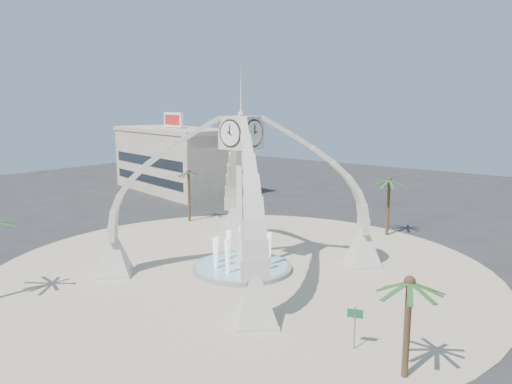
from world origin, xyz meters
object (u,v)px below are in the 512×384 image
Objects in this scene: palm_east at (410,283)px; street_sign at (355,319)px; fountain at (242,267)px; clock_tower at (241,191)px; palm_north at (389,180)px; palm_west at (188,173)px.

street_sign is at bearing 163.50° from palm_east.
fountain is 3.18× the size of street_sign.
palm_north is at bearing 75.23° from clock_tower.
fountain is 18.77m from palm_west.
fountain is 1.26× the size of palm_west.
street_sign is (28.77, -15.33, -3.82)m from palm_west.
palm_west is 0.98× the size of palm_north.
street_sign is at bearing -69.85° from palm_north.
clock_tower reaches higher than palm_north.
clock_tower is 18.02m from palm_west.
fountain is 14.71m from street_sign.
palm_north is (4.59, 17.41, -0.81)m from clock_tower.
palm_west reaches higher than palm_east.
palm_north reaches higher than fountain.
clock_tower reaches higher than fountain.
clock_tower is 3.20× the size of palm_east.
palm_east is 0.88× the size of palm_west.
clock_tower reaches higher than palm_east.
clock_tower is at bearing -104.77° from palm_north.
palm_west is (-15.51, 9.13, 5.33)m from fountain.
street_sign is (13.25, -6.20, 1.51)m from fountain.
clock_tower is 6.20m from fountain.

